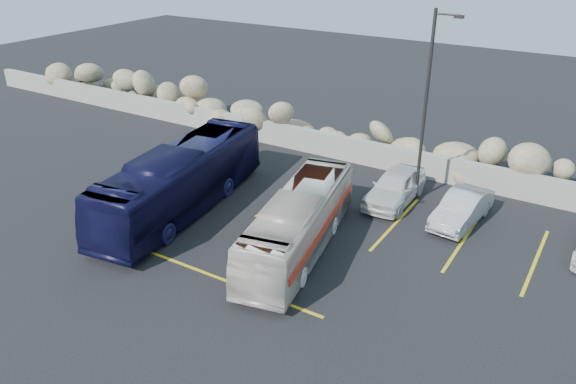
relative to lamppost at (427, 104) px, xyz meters
The scene contains 9 objects.
ground 10.73m from the lamppost, 105.05° to the right, with size 90.00×90.00×0.00m, color black.
seawall 5.14m from the lamppost, 135.63° to the left, with size 60.00×0.40×1.20m, color gray.
riprap_pile 5.40m from the lamppost, 124.63° to the left, with size 54.00×2.80×2.60m, color #90795E, non-canonical shape.
parking_lines 6.18m from the lamppost, 62.01° to the right, with size 18.16×9.36×0.01m.
lamppost is the anchor object (origin of this frame).
vintage_bus 7.38m from the lamppost, 109.62° to the right, with size 1.91×8.15×2.27m, color beige.
tour_coach 10.45m from the lamppost, 142.84° to the right, with size 2.30×9.81×2.73m, color #100F34.
car_a 3.74m from the lamppost, 137.11° to the right, with size 1.66×4.12×1.40m, color silver.
car_b 4.41m from the lamppost, 25.79° to the right, with size 1.32×3.79×1.25m, color #B8B8BD.
Camera 1 is at (9.31, -12.07, 10.83)m, focal length 35.00 mm.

